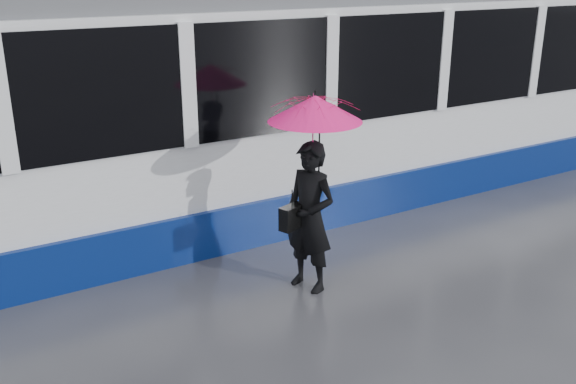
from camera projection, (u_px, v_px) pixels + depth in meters
ground at (262, 297)px, 7.18m from camera, size 90.00×90.00×0.00m
rails at (178, 224)px, 9.20m from camera, size 34.00×1.51×0.02m
tram at (189, 110)px, 8.78m from camera, size 26.00×2.56×3.35m
woman at (310, 217)px, 7.14m from camera, size 0.60×0.73×1.73m
umbrella at (315, 127)px, 6.82m from camera, size 1.29×1.29×1.17m
handbag at (292, 217)px, 7.03m from camera, size 0.34×0.23×0.45m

